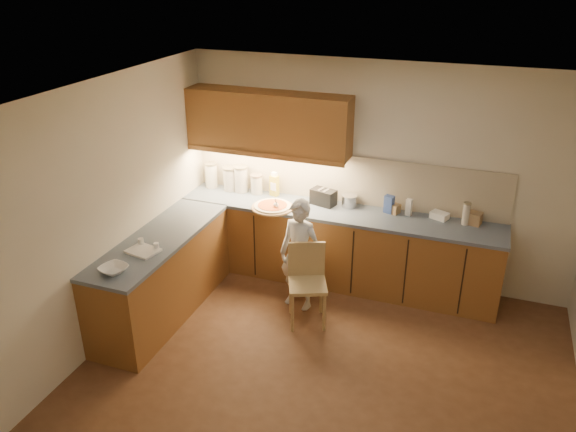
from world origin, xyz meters
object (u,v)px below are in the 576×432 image
object	(u,v)px
child	(299,255)
toaster	(323,197)
wooden_chair	(307,278)
pizza_on_board	(273,207)
oil_jug	(274,185)

from	to	relation	value
child	toaster	bearing A→B (deg)	99.57
child	wooden_chair	bearing A→B (deg)	-42.01
pizza_on_board	oil_jug	bearing A→B (deg)	108.23
pizza_on_board	toaster	xyz separation A→B (m)	(0.52, 0.31, 0.07)
wooden_chair	toaster	xyz separation A→B (m)	(-0.14, 1.00, 0.51)
wooden_chair	oil_jug	size ratio (longest dim) A/B	2.90
child	oil_jug	xyz separation A→B (m)	(-0.62, 0.84, 0.42)
pizza_on_board	oil_jug	xyz separation A→B (m)	(-0.12, 0.38, 0.12)
wooden_chair	toaster	world-z (taller)	toaster
child	oil_jug	world-z (taller)	child
child	wooden_chair	distance (m)	0.30
child	wooden_chair	world-z (taller)	child
wooden_chair	oil_jug	xyz separation A→B (m)	(-0.78, 1.06, 0.55)
pizza_on_board	child	xyz separation A→B (m)	(0.49, -0.47, -0.30)
pizza_on_board	oil_jug	world-z (taller)	oil_jug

